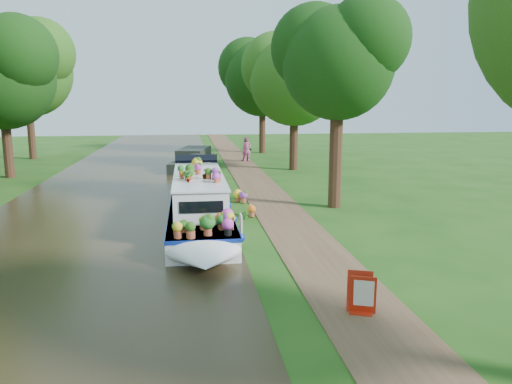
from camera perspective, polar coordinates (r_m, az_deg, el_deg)
The scene contains 14 objects.
ground at distance 18.92m, azimuth 0.43°, elevation -3.97°, with size 100.00×100.00×0.00m, color #1D4912.
canal_water at distance 19.03m, azimuth -17.80°, elevation -4.37°, with size 10.00×100.00×0.02m, color black.
towpath at distance 19.12m, azimuth 4.00°, elevation -3.80°, with size 2.20×100.00×0.03m, color brown.
plant_boat at distance 19.44m, azimuth -6.53°, elevation -1.06°, with size 2.29×13.52×2.26m.
tree_near_overhang at distance 22.21m, azimuth 9.33°, elevation 15.22°, with size 5.52×5.28×8.99m.
tree_near_mid at distance 34.00m, azimuth 4.38°, elevation 13.39°, with size 6.90×6.60×9.40m.
tree_near_far at distance 44.76m, azimuth 0.70°, elevation 13.52°, with size 7.59×7.26×10.30m.
tree_far_c at distance 34.04m, azimuth -27.15°, elevation 12.43°, with size 7.13×6.82×9.59m.
tree_far_d at distance 44.07m, azimuth -24.82°, elevation 13.07°, with size 8.05×7.70×10.85m.
second_boat at distance 34.45m, azimuth -7.09°, elevation 3.56°, with size 3.57×7.86×1.45m.
sandwich_board at distance 11.61m, azimuth 11.98°, elevation -11.44°, with size 0.62×0.63×0.92m.
pedestrian_pink at distance 38.15m, azimuth -1.07°, elevation 4.90°, with size 0.69×0.45×1.89m, color #C8527D.
pedestrian_dark at distance 38.65m, azimuth -1.06°, elevation 4.77°, with size 0.78×0.61×1.61m, color black.
verge_plant at distance 20.06m, azimuth -1.23°, elevation -2.59°, with size 0.33×0.29×0.37m, color #2A691F.
Camera 1 is at (-2.64, -18.12, 4.75)m, focal length 35.00 mm.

